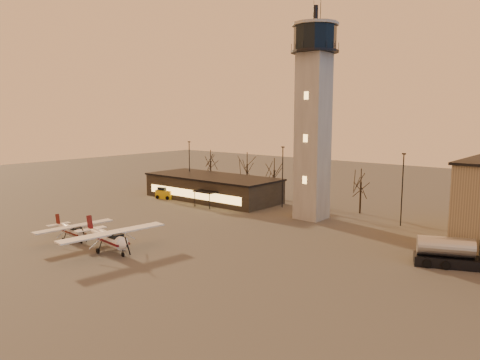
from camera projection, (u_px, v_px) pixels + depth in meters
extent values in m
plane|color=#474441|center=(154.00, 269.00, 46.89)|extent=(220.00, 220.00, 0.00)
cube|color=gray|center=(313.00, 138.00, 67.98)|extent=(4.00, 4.00, 24.00)
cylinder|color=black|center=(315.00, 52.00, 66.26)|extent=(6.80, 6.80, 0.30)
cylinder|color=black|center=(315.00, 38.00, 65.99)|extent=(6.00, 6.00, 3.40)
cylinder|color=gray|center=(315.00, 25.00, 65.72)|extent=(6.60, 6.60, 0.40)
cylinder|color=black|center=(316.00, 14.00, 65.52)|extent=(0.70, 0.70, 2.40)
cube|color=black|center=(213.00, 188.00, 84.88)|extent=(25.00, 10.00, 4.00)
cube|color=black|center=(212.00, 177.00, 84.57)|extent=(25.40, 10.40, 0.30)
cube|color=#FFBD59|center=(193.00, 194.00, 81.12)|extent=(22.00, 0.08, 1.40)
cube|color=black|center=(205.00, 192.00, 77.70)|extent=(4.00, 2.00, 0.20)
cylinder|color=black|center=(189.00, 168.00, 91.05)|extent=(0.16, 0.16, 10.00)
cube|color=black|center=(189.00, 142.00, 90.33)|extent=(0.50, 0.25, 0.18)
cylinder|color=black|center=(283.00, 178.00, 77.09)|extent=(0.16, 0.16, 10.00)
cube|color=black|center=(283.00, 147.00, 76.37)|extent=(0.50, 0.25, 0.18)
cylinder|color=black|center=(402.00, 190.00, 64.40)|extent=(0.16, 0.16, 10.00)
cube|color=black|center=(404.00, 154.00, 63.68)|extent=(0.50, 0.25, 0.18)
cylinder|color=black|center=(211.00, 175.00, 95.91)|extent=(0.28, 0.28, 5.74)
cylinder|color=black|center=(274.00, 184.00, 85.79)|extent=(0.28, 0.28, 5.25)
cylinder|color=black|center=(304.00, 189.00, 76.98)|extent=(0.28, 0.28, 6.16)
cylinder|color=black|center=(360.00, 198.00, 72.87)|extent=(0.28, 0.28, 4.97)
cylinder|color=black|center=(247.00, 178.00, 92.36)|extent=(0.28, 0.28, 5.60)
cylinder|color=white|center=(111.00, 239.00, 52.73)|extent=(5.40, 2.08, 1.49)
cone|color=white|center=(125.00, 245.00, 50.52)|extent=(1.18, 1.53, 1.42)
cone|color=white|center=(95.00, 232.00, 55.50)|extent=(2.87, 1.56, 1.26)
cube|color=black|center=(116.00, 237.00, 51.84)|extent=(1.84, 1.39, 0.80)
cube|color=#500B12|center=(110.00, 239.00, 52.91)|extent=(6.32, 2.23, 0.25)
cube|color=white|center=(113.00, 233.00, 52.20)|extent=(3.14, 12.71, 0.16)
cube|color=white|center=(90.00, 229.00, 56.22)|extent=(1.45, 3.87, 0.09)
cube|color=#500B12|center=(90.00, 222.00, 56.19)|extent=(1.59, 0.27, 1.94)
cylinder|color=silver|center=(73.00, 231.00, 57.56)|extent=(4.24, 1.48, 1.18)
cone|color=silver|center=(82.00, 235.00, 55.88)|extent=(0.90, 1.18, 1.12)
cone|color=silver|center=(61.00, 226.00, 59.66)|extent=(2.24, 1.15, 1.00)
cube|color=black|center=(76.00, 229.00, 56.88)|extent=(1.43, 1.05, 0.63)
cube|color=#51100B|center=(72.00, 231.00, 57.69)|extent=(4.97, 1.57, 0.20)
cube|color=silver|center=(74.00, 226.00, 57.15)|extent=(2.08, 10.04, 0.13)
cube|color=silver|center=(58.00, 224.00, 60.21)|extent=(1.03, 3.04, 0.07)
cube|color=#51100B|center=(58.00, 219.00, 60.18)|extent=(1.26, 0.16, 1.54)
cube|color=black|center=(457.00, 262.00, 47.54)|extent=(8.53, 5.34, 1.07)
cylinder|color=#A7A8AC|center=(445.00, 247.00, 47.67)|extent=(5.81, 3.98, 2.04)
cube|color=gold|center=(165.00, 194.00, 85.81)|extent=(3.63, 2.47, 1.55)
cube|color=black|center=(163.00, 189.00, 85.89)|extent=(1.86, 1.86, 0.89)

